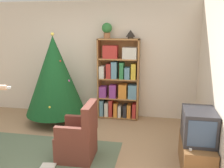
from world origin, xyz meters
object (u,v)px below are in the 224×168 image
at_px(christmas_tree, 55,76).
at_px(table_lamp, 131,34).
at_px(potted_plant, 107,29).
at_px(bookshelf, 119,82).
at_px(television, 199,126).
at_px(armchair, 79,139).

bearing_deg(christmas_tree, table_lamp, 18.52).
xyz_separation_m(potted_plant, table_lamp, (0.51, 0.00, -0.09)).
bearing_deg(bookshelf, potted_plant, 177.98).
bearing_deg(potted_plant, bookshelf, -2.02).
relative_size(television, table_lamp, 2.92).
xyz_separation_m(bookshelf, table_lamp, (0.24, 0.01, 1.05)).
distance_m(potted_plant, table_lamp, 0.52).
bearing_deg(christmas_tree, armchair, -55.13).
relative_size(bookshelf, table_lamp, 8.96).
relative_size(christmas_tree, armchair, 2.10).
distance_m(bookshelf, armchair, 1.97).
bearing_deg(armchair, table_lamp, 161.46).
relative_size(television, christmas_tree, 0.30).
distance_m(christmas_tree, potted_plant, 1.49).
bearing_deg(table_lamp, potted_plant, 180.00).
height_order(armchair, potted_plant, potted_plant).
xyz_separation_m(bookshelf, armchair, (-0.33, -1.88, -0.52)).
bearing_deg(television, potted_plant, 133.04).
xyz_separation_m(television, table_lamp, (-1.21, 1.84, 1.22)).
bearing_deg(table_lamp, christmas_tree, -161.48).
bearing_deg(bookshelf, table_lamp, 2.19).
height_order(bookshelf, television, bookshelf).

